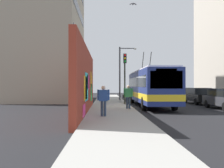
% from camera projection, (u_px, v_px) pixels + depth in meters
% --- Properties ---
extents(ground_plane, '(80.00, 80.00, 0.00)m').
position_uv_depth(ground_plane, '(131.00, 107.00, 20.43)').
color(ground_plane, black).
extents(sidewalk_slab, '(48.00, 3.20, 0.15)m').
position_uv_depth(sidewalk_slab, '(111.00, 106.00, 20.39)').
color(sidewalk_slab, '#9E9B93').
rests_on(sidewalk_slab, ground_plane).
extents(graffiti_wall, '(12.74, 0.32, 4.13)m').
position_uv_depth(graffiti_wall, '(86.00, 82.00, 15.73)').
color(graffiti_wall, maroon).
rests_on(graffiti_wall, ground_plane).
extents(building_far_left, '(13.66, 7.81, 21.52)m').
position_uv_depth(building_far_left, '(48.00, 13.00, 30.49)').
color(building_far_left, '#9E937F').
rests_on(building_far_left, ground_plane).
extents(city_bus, '(11.81, 2.49, 4.90)m').
position_uv_depth(city_bus, '(150.00, 86.00, 21.60)').
color(city_bus, navy).
rests_on(city_bus, ground_plane).
extents(parked_car_black, '(4.61, 1.75, 1.58)m').
position_uv_depth(parked_car_black, '(198.00, 95.00, 24.16)').
color(parked_car_black, black).
rests_on(parked_car_black, ground_plane).
extents(pedestrian_at_curb, '(0.22, 0.75, 1.67)m').
position_uv_depth(pedestrian_at_curb, '(128.00, 95.00, 17.77)').
color(pedestrian_at_curb, '#2D3F59').
rests_on(pedestrian_at_curb, sidewalk_slab).
extents(pedestrian_near_wall, '(0.22, 0.66, 1.64)m').
position_uv_depth(pedestrian_near_wall, '(103.00, 98.00, 13.29)').
color(pedestrian_near_wall, '#2D3F59').
rests_on(pedestrian_near_wall, sidewalk_slab).
extents(traffic_light, '(0.49, 0.28, 4.51)m').
position_uv_depth(traffic_light, '(125.00, 70.00, 21.98)').
color(traffic_light, '#2D382D').
rests_on(traffic_light, sidewalk_slab).
extents(street_lamp, '(0.44, 1.98, 6.01)m').
position_uv_depth(street_lamp, '(122.00, 69.00, 27.88)').
color(street_lamp, '#4C4C51').
rests_on(street_lamp, sidewalk_slab).
extents(flying_pigeons, '(0.32, 0.54, 0.16)m').
position_uv_depth(flying_pigeons, '(133.00, 4.00, 19.76)').
color(flying_pigeons, slate).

